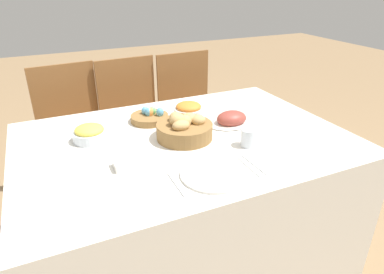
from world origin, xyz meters
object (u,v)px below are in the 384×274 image
chair_far_left (74,130)px  knife (248,166)px  ham_platter (231,119)px  pineapple_bowl (90,133)px  carrot_bowl (189,110)px  butter_dish (129,163)px  fork (176,184)px  egg_basket (150,117)px  chair_far_right (190,111)px  chair_far_center (134,120)px  spoon (254,165)px  dinner_plate (214,174)px  drinking_cup (248,138)px  bread_basket (185,128)px

chair_far_left → knife: size_ratio=5.26×
ham_platter → pineapple_bowl: pineapple_bowl is taller
ham_platter → carrot_bowl: bearing=130.6°
carrot_bowl → butter_dish: 0.58m
pineapple_bowl → butter_dish: pineapple_bowl is taller
fork → egg_basket: bearing=81.6°
chair_far_right → butter_dish: size_ratio=7.38×
chair_far_center → egg_basket: (-0.07, -0.60, 0.26)m
fork → spoon: size_ratio=1.00×
spoon → butter_dish: butter_dish is taller
fork → spoon: same height
chair_far_right → dinner_plate: chair_far_right is taller
chair_far_center → knife: 1.25m
ham_platter → fork: ham_platter is taller
fork → spoon: (0.34, 0.00, 0.00)m
ham_platter → drinking_cup: (-0.06, -0.24, 0.01)m
ham_platter → drinking_cup: 0.25m
pineapple_bowl → chair_far_right: bearing=40.3°
carrot_bowl → fork: size_ratio=0.93×
bread_basket → carrot_bowl: bearing=62.4°
fork → butter_dish: butter_dish is taller
ham_platter → fork: (-0.47, -0.40, -0.02)m
knife → drinking_cup: drinking_cup is taller
butter_dish → fork: bearing=-58.6°
chair_far_right → knife: 1.28m
fork → knife: 0.31m
chair_far_right → dinner_plate: (-0.45, -1.22, 0.24)m
chair_far_right → dinner_plate: 1.32m
ham_platter → fork: bearing=-139.5°
ham_platter → knife: bearing=-111.5°
chair_far_left → egg_basket: (0.35, -0.60, 0.26)m
drinking_cup → chair_far_center: bearing=102.9°
pineapple_bowl → spoon: 0.77m
chair_far_right → fork: size_ratio=5.26×
bread_basket → carrot_bowl: bread_basket is taller
drinking_cup → butter_dish: (-0.54, 0.04, -0.02)m
chair_far_left → pineapple_bowl: chair_far_left is taller
egg_basket → carrot_bowl: (0.21, -0.03, 0.01)m
dinner_plate → butter_dish: 0.35m
chair_far_center → chair_far_right: 0.44m
egg_basket → chair_far_right: bearing=49.9°
butter_dish → carrot_bowl: bearing=41.5°
chair_far_left → chair_far_center: bearing=-5.6°
egg_basket → ham_platter: size_ratio=0.80×
chair_far_center → butter_dish: bearing=-110.0°
spoon → drinking_cup: (0.07, 0.16, 0.04)m
bread_basket → fork: (-0.19, -0.35, -0.05)m
bread_basket → ham_platter: 0.29m
dinner_plate → knife: bearing=0.0°
ham_platter → butter_dish: (-0.60, -0.20, -0.01)m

